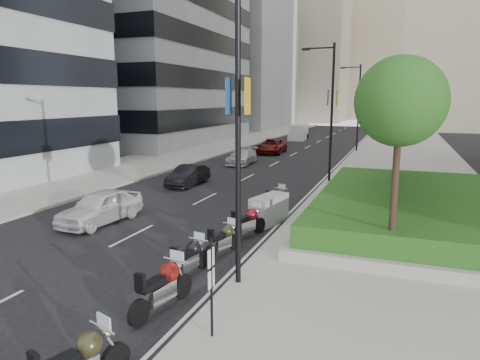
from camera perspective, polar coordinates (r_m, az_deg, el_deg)
The scene contains 29 objects.
ground at distance 14.43m, azimuth -18.33°, elevation -12.32°, with size 160.00×160.00×0.00m, color black.
sidewalk_right at distance 40.57m, azimuth 21.04°, elevation 2.34°, with size 10.00×100.00×0.15m, color #9E9B93.
sidewalk_left at distance 45.49m, azimuth -6.46°, elevation 3.83°, with size 8.00×100.00×0.15m, color #9E9B93.
lane_edge at distance 40.87m, azimuth 13.59°, elevation 2.71°, with size 0.12×100.00×0.01m, color silver.
lane_centre at distance 41.81m, azimuth 6.50°, elevation 3.12°, with size 0.12×100.00×0.01m, color silver.
building_grey_far at distance 87.08m, azimuth -1.55°, elevation 17.02°, with size 22.00×26.00×30.00m, color gray.
building_cream_left at distance 113.94m, azimuth 7.32°, elevation 16.47°, with size 26.00×24.00×34.00m, color #B7AD93.
building_cream_centre at distance 131.06m, azimuth 18.37°, elevation 16.15°, with size 30.00×24.00×38.00m, color #B7AD93.
planter at distance 20.91m, azimuth 23.91°, elevation -4.51°, with size 10.00×14.00×0.40m, color #A09D95.
hedge at distance 20.76m, azimuth 24.04°, elevation -2.91°, with size 9.40×13.40×0.80m, color #224513.
tree_0 at distance 14.20m, azimuth 20.62°, elevation 9.69°, with size 2.80×2.80×6.30m.
tree_1 at distance 18.20m, azimuth 20.69°, elevation 9.77°, with size 2.80×2.80×6.30m.
tree_2 at distance 22.20m, azimuth 20.74°, elevation 9.83°, with size 2.80×2.80×6.30m.
tree_3 at distance 26.20m, azimuth 20.77°, elevation 9.87°, with size 2.80×2.80×6.30m.
lamp_post_0 at distance 12.06m, azimuth -0.97°, elevation 8.58°, with size 2.34×0.45×9.00m.
lamp_post_1 at distance 28.55m, azimuth 11.85°, elevation 9.63°, with size 2.34×0.45×9.00m.
lamp_post_2 at distance 46.42m, azimuth 15.37°, elevation 9.83°, with size 2.34×0.45×9.00m.
parking_sign at distance 9.91m, azimuth -3.84°, elevation -13.52°, with size 0.06×0.32×2.50m.
motorcycle_1 at distance 11.77m, azimuth -10.22°, elevation -13.83°, with size 0.83×2.47×1.23m.
motorcycle_2 at distance 13.77m, azimuth -6.76°, elevation -10.34°, with size 0.73×2.18×1.09m.
motorcycle_3 at distance 15.45m, azimuth -2.22°, elevation -7.96°, with size 0.77×2.10×1.06m.
motorcycle_4 at distance 17.30m, azimuth 0.99°, elevation -5.70°, with size 1.02×2.23×1.16m.
motorcycle_5 at distance 19.20m, azimuth 3.90°, elevation -3.99°, with size 1.34×2.27×1.29m.
motorcycle_6 at distance 21.34m, azimuth 4.87°, elevation -2.64°, with size 0.81×2.18×1.10m.
car_a at distance 20.29m, azimuth -18.12°, elevation -3.40°, with size 1.76×4.37×1.49m, color silver.
car_b at distance 27.79m, azimuth -6.93°, elevation 0.60°, with size 1.39×3.98×1.31m, color black.
car_c at distance 36.70m, azimuth 0.28°, elevation 3.15°, with size 1.83×4.51×1.31m, color silver.
car_d at distance 44.29m, azimuth 4.24°, elevation 4.54°, with size 2.43×5.28×1.47m, color #640E0B.
delivery_van at distance 59.11m, azimuth 7.80°, elevation 6.28°, with size 2.34×5.23×2.13m.
Camera 1 is at (8.57, -10.20, 5.53)m, focal length 32.00 mm.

